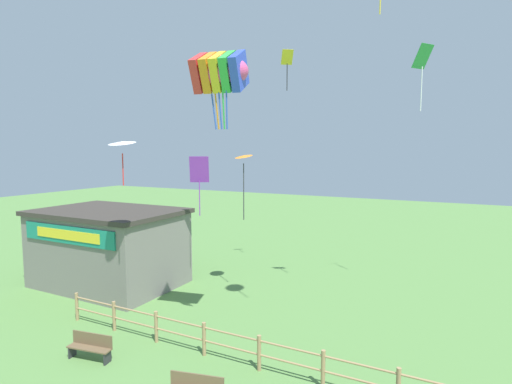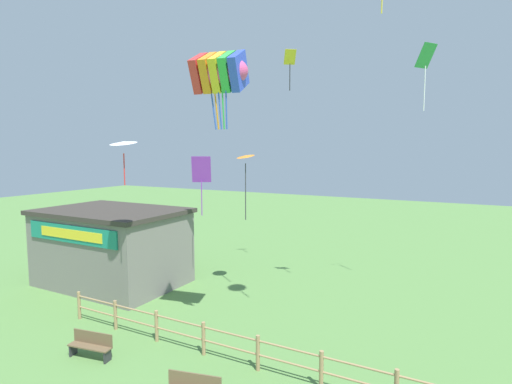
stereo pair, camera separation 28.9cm
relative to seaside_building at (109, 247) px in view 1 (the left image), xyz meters
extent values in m
cylinder|color=#9E7F56|center=(2.49, -4.23, -1.52)|extent=(0.14, 0.14, 1.25)
cylinder|color=#9E7F56|center=(4.76, -4.23, -1.52)|extent=(0.14, 0.14, 1.25)
cylinder|color=#9E7F56|center=(7.02, -4.23, -1.52)|extent=(0.14, 0.14, 1.25)
cylinder|color=#9E7F56|center=(9.29, -4.23, -1.52)|extent=(0.14, 0.14, 1.25)
cylinder|color=#9E7F56|center=(11.56, -4.23, -1.52)|extent=(0.14, 0.14, 1.25)
cylinder|color=#9E7F56|center=(13.83, -4.23, -1.52)|extent=(0.14, 0.14, 1.25)
cylinder|color=#9E7F56|center=(10.43, -4.23, -1.08)|extent=(15.89, 0.07, 0.07)
cylinder|color=#9E7F56|center=(10.43, -4.23, -1.59)|extent=(15.89, 0.07, 0.07)
cube|color=slate|center=(0.00, 0.01, -0.14)|extent=(7.62, 5.15, 4.03)
cube|color=#38332D|center=(0.00, 0.01, 2.00)|extent=(7.92, 5.45, 0.24)
cube|color=#197F6B|center=(0.00, -2.61, 1.18)|extent=(6.48, 0.08, 0.90)
cube|color=yellow|center=(0.00, -2.66, 1.18)|extent=(4.57, 0.04, 0.50)
cube|color=brown|center=(10.73, -6.70, -1.45)|extent=(1.66, 0.43, 0.46)
cube|color=brown|center=(5.79, -6.39, -1.70)|extent=(1.74, 0.67, 0.05)
cube|color=brown|center=(5.76, -6.22, -1.45)|extent=(1.68, 0.32, 0.46)
cube|color=#2D2D33|center=(5.03, -6.52, -1.94)|extent=(0.12, 0.36, 0.42)
cube|color=#2D2D33|center=(6.55, -6.27, -1.94)|extent=(0.12, 0.36, 0.42)
ellipsoid|color=#E54C8C|center=(9.45, -3.23, 8.25)|extent=(2.44, 1.98, 1.59)
cube|color=red|center=(8.72, -3.37, 8.25)|extent=(0.61, 1.65, 1.62)
cube|color=orange|center=(9.08, -3.30, 8.25)|extent=(0.61, 1.65, 1.62)
cube|color=yellow|center=(9.45, -3.23, 8.25)|extent=(0.61, 1.65, 1.62)
cube|color=green|center=(9.81, -3.16, 8.25)|extent=(0.61, 1.65, 1.62)
cube|color=blue|center=(10.17, -3.08, 8.25)|extent=(0.61, 1.65, 1.62)
cylinder|color=blue|center=(9.29, -3.42, 6.93)|extent=(0.16, 0.27, 1.53)
cylinder|color=orange|center=(9.43, -3.42, 6.93)|extent=(0.11, 0.27, 1.53)
cylinder|color=blue|center=(9.57, -3.42, 6.93)|extent=(0.05, 0.27, 1.53)
cylinder|color=green|center=(9.71, -3.41, 6.93)|extent=(0.11, 0.27, 1.53)
cylinder|color=blue|center=(9.83, -3.38, 6.93)|extent=(0.16, 0.27, 1.53)
cube|color=green|center=(15.56, 5.87, 10.03)|extent=(1.01, 1.07, 1.08)
cylinder|color=white|center=(15.56, 5.87, 8.45)|extent=(0.05, 0.05, 2.18)
cone|color=white|center=(5.11, -3.81, 5.73)|extent=(1.25, 1.25, 0.28)
cylinder|color=red|center=(5.11, -3.81, 4.62)|extent=(0.05, 0.05, 1.32)
cube|color=yellow|center=(8.23, 6.10, 10.80)|extent=(0.84, 0.81, 0.76)
cylinder|color=black|center=(8.23, 6.10, 9.67)|extent=(0.05, 0.05, 1.54)
cone|color=orange|center=(7.54, 2.05, 5.13)|extent=(1.24, 1.24, 0.27)
cylinder|color=#333338|center=(7.54, 2.05, 3.29)|extent=(0.05, 0.05, 2.93)
cube|color=purple|center=(5.27, 1.36, 4.42)|extent=(1.03, 0.75, 1.37)
cylinder|color=purple|center=(5.27, 1.36, 2.92)|extent=(0.05, 0.05, 1.89)
camera|label=1|loc=(17.37, -15.92, 5.36)|focal=28.00mm
camera|label=2|loc=(17.62, -15.78, 5.36)|focal=28.00mm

